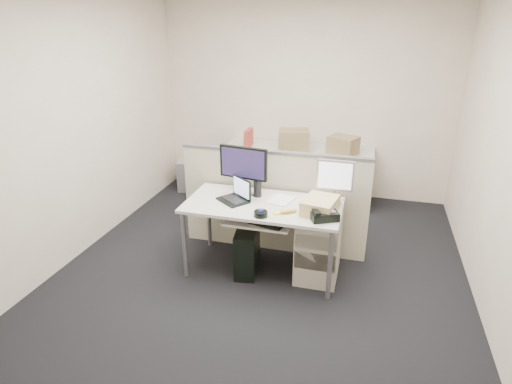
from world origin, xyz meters
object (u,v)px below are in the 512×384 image
(desk, at_px, (263,210))
(monitor_main, at_px, (243,171))
(desk_phone, at_px, (323,215))
(laptop, at_px, (233,191))

(desk, bearing_deg, monitor_main, 144.25)
(monitor_main, relative_size, desk_phone, 2.08)
(desk, relative_size, desk_phone, 6.26)
(desk, relative_size, laptop, 5.18)
(desk, relative_size, monitor_main, 3.01)
(monitor_main, bearing_deg, desk, -27.50)
(laptop, height_order, desk_phone, laptop)
(desk, bearing_deg, laptop, -176.19)
(desk_phone, bearing_deg, monitor_main, 131.15)
(monitor_main, bearing_deg, desk_phone, -14.70)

